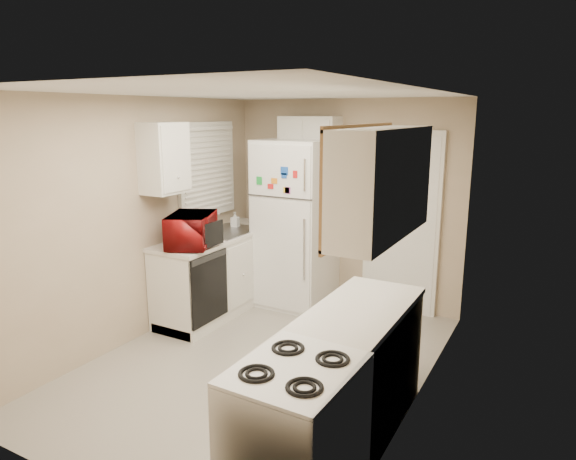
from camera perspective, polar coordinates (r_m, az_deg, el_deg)
The scene contains 19 objects.
floor at distance 4.87m, azimuth -2.93°, elevation -14.48°, with size 3.80×3.80×0.00m, color #ACA59A.
ceiling at distance 4.33m, azimuth -3.31°, elevation 14.99°, with size 3.80×3.80×0.00m, color white.
wall_left at distance 5.31m, azimuth -16.04°, elevation 1.10°, with size 3.80×3.80×0.00m, color tan.
wall_right at distance 3.92m, azimuth 14.58°, elevation -2.93°, with size 3.80×3.80×0.00m, color tan.
wall_back at distance 6.11m, azimuth 6.35°, elevation 3.03°, with size 2.80×2.80×0.00m, color tan.
wall_front at distance 3.08m, azimuth -22.31°, elevation -7.86°, with size 2.80×2.80×0.00m, color tan.
left_counter at distance 5.97m, azimuth -7.44°, elevation -4.67°, with size 0.60×1.80×0.90m, color silver.
dishwasher at distance 5.34m, azimuth -8.74°, elevation -6.40°, with size 0.03×0.58×0.72m, color black.
sink at distance 5.98m, azimuth -6.71°, elevation -0.54°, with size 0.54×0.74×0.16m, color gray.
microwave at distance 5.34m, azimuth -10.66°, elevation -0.21°, with size 0.34×0.61×0.40m, color maroon.
soap_bottle at distance 6.15m, azimuth -5.90°, elevation 1.21°, with size 0.08×0.09×0.19m, color silver.
window_blinds at distance 6.00m, azimuth -8.93°, elevation 6.63°, with size 0.10×0.98×1.08m, color silver.
upper_cabinet_left at distance 5.28m, azimuth -13.59°, elevation 7.76°, with size 0.30×0.45×0.70m, color silver.
refrigerator at distance 6.01m, azimuth 0.91°, elevation 0.72°, with size 0.80×0.78×1.95m, color white.
cabinet_over_fridge at distance 6.06m, azimuth 2.44°, elevation 10.62°, with size 0.70×0.30×0.40m, color silver.
interior_door at distance 5.88m, azimuth 12.46°, elevation 0.62°, with size 0.86×0.06×2.08m, color white.
right_counter at distance 3.59m, azimuth 5.62°, elevation -17.11°, with size 0.60×2.00×0.90m, color silver.
stove at distance 3.08m, azimuth 0.82°, elevation -22.64°, with size 0.60×0.74×0.90m, color white.
upper_cabinet_right at distance 3.37m, azimuth 10.52°, elevation 5.17°, with size 0.30×1.20×0.70m, color silver.
Camera 1 is at (2.30, -3.67, 2.24)m, focal length 32.00 mm.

